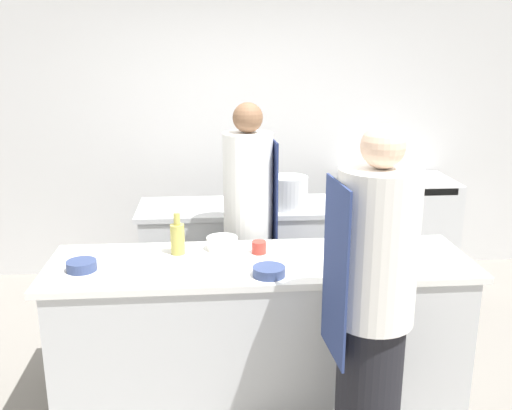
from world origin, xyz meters
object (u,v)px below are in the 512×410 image
Objects in this scene: bottle_wine at (178,238)px; bottle_olive_oil at (357,231)px; chef_at_prep_near at (373,307)px; bowl_wooden_salad at (269,271)px; chef_at_stove at (249,226)px; bowl_mixing_large at (82,266)px; bowl_prep_small at (222,243)px; cup at (259,247)px; bowl_ceramic_blue at (431,255)px; stockpot at (288,192)px; bottle_vinegar at (399,233)px; oven_range at (396,229)px.

bottle_olive_oil is at bearing -1.04° from bottle_wine.
chef_at_prep_near is 6.88× the size of bottle_wine.
chef_at_stove is at bearing 93.14° from bowl_wooden_salad.
bowl_prep_small reaches higher than bowl_mixing_large.
cup is at bearing 93.49° from bowl_wooden_salad.
bowl_ceramic_blue is 3.08× the size of cup.
chef_at_stove reaches higher than bowl_wooden_salad.
bottle_olive_oil is at bearing 46.69° from chef_at_stove.
stockpot is at bearing 77.67° from bowl_wooden_salad.
chef_at_stove is at bearing -128.16° from stockpot.
bowl_prep_small is 2.19× the size of cup.
stockpot is at bearing 138.28° from chef_at_stove.
bottle_vinegar is at bearing -3.60° from bottle_olive_oil.
chef_at_stove is 8.99× the size of bowl_prep_small.
bowl_prep_small is at bearing 19.57° from bowl_mixing_large.
cup is (0.03, -0.56, 0.04)m from chef_at_stove.
bowl_ceramic_blue is at bearing -45.78° from chef_at_prep_near.
chef_at_stove is at bearing 92.90° from cup.
bowl_prep_small is at bearing -137.47° from oven_range.
bottle_vinegar is at bearing -30.01° from chef_at_prep_near.
chef_at_stove is 5.63× the size of bottle_olive_oil.
bottle_vinegar is 1.64× the size of bowl_mixing_large.
bottle_wine reaches higher than bowl_ceramic_blue.
bottle_wine is 0.67m from bowl_wooden_salad.
bottle_vinegar reaches higher than cup.
bowl_wooden_salad is at bearing 41.63° from chef_at_prep_near.
bottle_olive_oil is at bearing -116.64° from oven_range.
bowl_ceramic_blue is at bearing 7.89° from bowl_wooden_salad.
bowl_prep_small is (-0.72, 0.91, 0.03)m from chef_at_prep_near.
bowl_ceramic_blue is at bearing -59.42° from bottle_vinegar.
bowl_prep_small is at bearing 12.25° from bottle_wine.
bottle_wine reaches higher than bowl_prep_small.
bowl_mixing_large is at bearing -156.92° from bottle_wine.
bottle_olive_oil reaches higher than bottle_vinegar.
stockpot reaches higher than oven_range.
bowl_mixing_large is at bearing -174.28° from bottle_vinegar.
cup is (-0.62, -0.01, -0.09)m from bottle_olive_oil.
chef_at_stove is at bearing 140.26° from bottle_olive_oil.
chef_at_prep_near reaches higher than oven_range.
bottle_vinegar reaches higher than bowl_prep_small.
bottle_olive_oil is 1.70× the size of bowl_wooden_salad.
bottle_vinegar is 3.15× the size of cup.
bowl_prep_small is (0.28, 0.06, -0.06)m from bottle_wine.
bottle_wine is 0.86× the size of stockpot.
bowl_ceramic_blue is (-0.41, -1.84, 0.45)m from oven_range.
bowl_ceramic_blue is 1.41m from stockpot.
bottle_olive_oil is 1.03m from stockpot.
bowl_mixing_large is (-1.67, -0.21, -0.10)m from bottle_olive_oil.
oven_range is 5.28× the size of bowl_wooden_salad.
chef_at_prep_near is 0.95m from cup.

